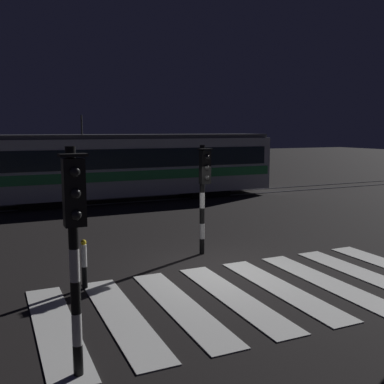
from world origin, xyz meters
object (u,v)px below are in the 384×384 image
(traffic_light_corner_near_left, at_px, (74,229))
(tram, at_px, (129,165))
(bollard_island_edge, at_px, (84,264))
(traffic_light_median_centre, at_px, (204,183))

(traffic_light_corner_near_left, height_order, tram, tram)
(bollard_island_edge, bearing_deg, traffic_light_corner_near_left, -102.74)
(traffic_light_corner_near_left, xyz_separation_m, traffic_light_median_centre, (4.39, 4.92, -0.13))
(tram, bearing_deg, traffic_light_median_centre, -95.65)
(tram, distance_m, bollard_island_edge, 12.57)
(traffic_light_corner_near_left, relative_size, traffic_light_median_centre, 1.06)
(traffic_light_corner_near_left, relative_size, tram, 0.22)
(tram, bearing_deg, bollard_island_edge, -111.54)
(traffic_light_corner_near_left, bearing_deg, bollard_island_edge, 77.26)
(traffic_light_median_centre, xyz_separation_m, tram, (1.02, 10.31, -0.27))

